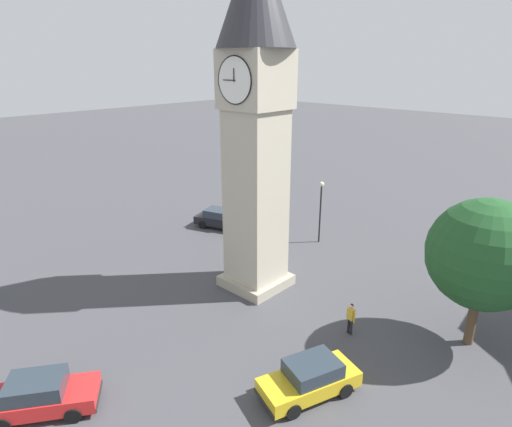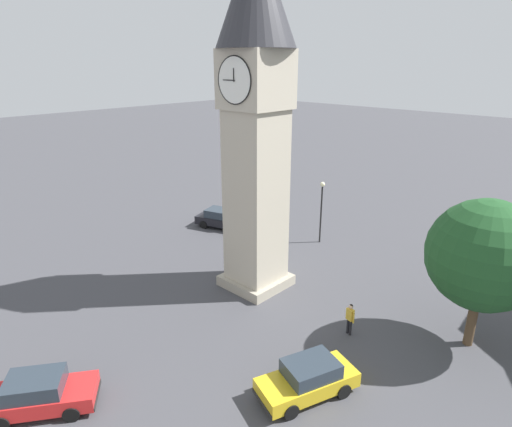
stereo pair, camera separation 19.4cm
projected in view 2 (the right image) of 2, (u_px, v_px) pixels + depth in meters
ground_plane at (256, 284)px, 26.31m from camera, size 200.00×200.00×0.00m
clock_tower at (256, 96)px, 22.56m from camera, size 4.14×4.14×19.17m
car_blue_kerb at (308, 379)px, 17.41m from camera, size 3.02×4.46×1.53m
car_silver_kerb at (221, 218)px, 35.04m from camera, size 4.45×2.91×1.53m
car_red_corner at (40, 394)px, 16.62m from camera, size 3.78×4.33×1.53m
pedestrian at (350, 316)px, 21.21m from camera, size 0.55×0.30×1.69m
tree at (485, 255)px, 19.21m from camera, size 5.11×5.11×7.28m
lamp_post at (322, 202)px, 31.38m from camera, size 0.36×0.36×4.69m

